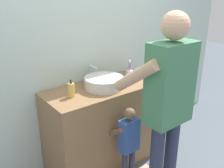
{
  "coord_description": "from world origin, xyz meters",
  "views": [
    {
      "loc": [
        -1.37,
        -1.62,
        1.83
      ],
      "look_at": [
        0.0,
        0.15,
        0.97
      ],
      "focal_mm": 40.57,
      "sensor_mm": 36.0,
      "label": 1
    }
  ],
  "objects_px": {
    "child_toddler": "(128,139)",
    "adult_parent": "(168,95)",
    "soap_bottle": "(71,90)",
    "toothbrush_cup": "(130,74)"
  },
  "relations": [
    {
      "from": "child_toddler",
      "to": "adult_parent",
      "type": "relative_size",
      "value": 0.49
    },
    {
      "from": "soap_bottle",
      "to": "child_toddler",
      "type": "distance_m",
      "value": 0.71
    },
    {
      "from": "soap_bottle",
      "to": "child_toddler",
      "type": "xyz_separation_m",
      "value": [
        0.37,
        -0.38,
        -0.47
      ]
    },
    {
      "from": "toothbrush_cup",
      "to": "adult_parent",
      "type": "distance_m",
      "value": 0.77
    },
    {
      "from": "toothbrush_cup",
      "to": "child_toddler",
      "type": "distance_m",
      "value": 0.74
    },
    {
      "from": "toothbrush_cup",
      "to": "child_toddler",
      "type": "xyz_separation_m",
      "value": [
        -0.38,
        -0.43,
        -0.46
      ]
    },
    {
      "from": "toothbrush_cup",
      "to": "child_toddler",
      "type": "height_order",
      "value": "toothbrush_cup"
    },
    {
      "from": "child_toddler",
      "to": "adult_parent",
      "type": "height_order",
      "value": "adult_parent"
    },
    {
      "from": "child_toddler",
      "to": "adult_parent",
      "type": "xyz_separation_m",
      "value": [
        0.15,
        -0.3,
        0.52
      ]
    },
    {
      "from": "child_toddler",
      "to": "adult_parent",
      "type": "distance_m",
      "value": 0.62
    }
  ]
}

